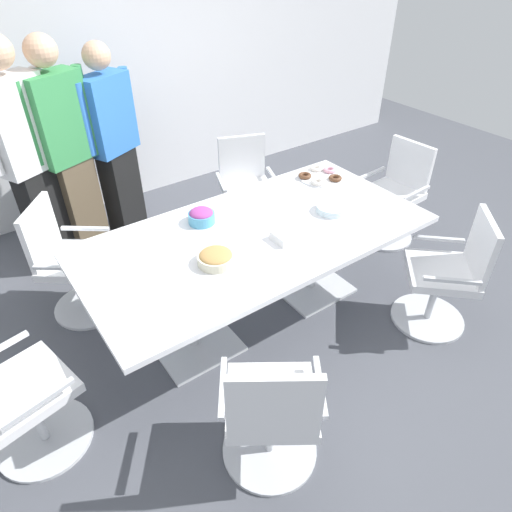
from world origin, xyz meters
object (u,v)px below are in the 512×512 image
object	(u,v)px
person_standing_1	(67,150)
office_chair_4	(16,403)
snack_bowl_candy_mix	(201,216)
napkin_pile	(286,236)
office_chair_2	(246,193)
office_chair_5	(271,416)
person_standing_0	(29,158)
plate_stack	(332,208)
conference_table	(256,247)
office_chair_1	(394,198)
office_chair_0	(447,279)
donut_platter	(320,176)
snack_bowl_cookies	(216,258)
person_standing_2	(113,143)
office_chair_3	(72,266)

from	to	relation	value
person_standing_1	office_chair_4	bearing A→B (deg)	40.06
snack_bowl_candy_mix	napkin_pile	size ratio (longest dim) A/B	1.22
office_chair_2	person_standing_1	bearing A→B (deg)	-2.67
person_standing_1	snack_bowl_candy_mix	xyz separation A→B (m)	(0.50, -1.28, -0.17)
office_chair_5	napkin_pile	distance (m)	1.17
person_standing_0	plate_stack	distance (m)	2.35
office_chair_2	office_chair_5	xyz separation A→B (m)	(-1.26, -2.05, 0.00)
conference_table	office_chair_2	bearing A→B (deg)	58.79
office_chair_1	plate_stack	size ratio (longest dim) A/B	4.01
office_chair_0	plate_stack	world-z (taller)	office_chair_0
snack_bowl_candy_mix	office_chair_0	bearing A→B (deg)	-42.31
person_standing_1	donut_platter	distance (m)	2.09
office_chair_0	snack_bowl_cookies	distance (m)	1.68
snack_bowl_candy_mix	snack_bowl_cookies	bearing A→B (deg)	-109.77
office_chair_1	person_standing_2	bearing A→B (deg)	48.66
person_standing_0	snack_bowl_candy_mix	distance (m)	1.49
person_standing_0	office_chair_5	bearing A→B (deg)	73.24
office_chair_1	person_standing_2	xyz separation A→B (m)	(-2.00, 1.56, 0.50)
person_standing_2	plate_stack	size ratio (longest dim) A/B	7.63
snack_bowl_candy_mix	donut_platter	xyz separation A→B (m)	(1.16, 0.04, -0.04)
office_chair_2	office_chair_4	size ratio (longest dim) A/B	1.00
office_chair_5	donut_platter	bearing A→B (deg)	76.48
snack_bowl_candy_mix	office_chair_4	bearing A→B (deg)	-161.12
donut_platter	plate_stack	bearing A→B (deg)	-123.75
office_chair_2	person_standing_0	bearing A→B (deg)	2.46
office_chair_4	plate_stack	world-z (taller)	office_chair_4
office_chair_4	plate_stack	xyz separation A→B (m)	(2.30, 0.07, 0.37)
napkin_pile	person_standing_1	bearing A→B (deg)	115.14
donut_platter	person_standing_2	bearing A→B (deg)	132.38
office_chair_3	office_chair_5	bearing A→B (deg)	50.69
office_chair_5	napkin_pile	world-z (taller)	office_chair_5
office_chair_2	napkin_pile	world-z (taller)	office_chair_2
conference_table	office_chair_2	size ratio (longest dim) A/B	2.64
person_standing_2	snack_bowl_candy_mix	size ratio (longest dim) A/B	9.22
conference_table	office_chair_4	bearing A→B (deg)	-174.31
office_chair_4	person_standing_0	size ratio (longest dim) A/B	0.48
office_chair_3	person_standing_0	bearing A→B (deg)	-145.14
person_standing_1	snack_bowl_cookies	bearing A→B (deg)	78.89
office_chair_3	office_chair_4	size ratio (longest dim) A/B	1.00
conference_table	snack_bowl_cookies	distance (m)	0.46
person_standing_2	napkin_pile	distance (m)	1.96
person_standing_0	person_standing_1	size ratio (longest dim) A/B	1.02
office_chair_0	office_chair_5	size ratio (longest dim) A/B	1.00
office_chair_1	snack_bowl_candy_mix	distance (m)	1.97
conference_table	office_chair_0	size ratio (longest dim) A/B	2.64
person_standing_1	snack_bowl_candy_mix	distance (m)	1.39
office_chair_2	office_chair_3	world-z (taller)	same
office_chair_3	person_standing_2	size ratio (longest dim) A/B	0.53
office_chair_2	person_standing_2	xyz separation A→B (m)	(-0.94, 0.69, 0.50)
office_chair_4	snack_bowl_cookies	bearing A→B (deg)	78.55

